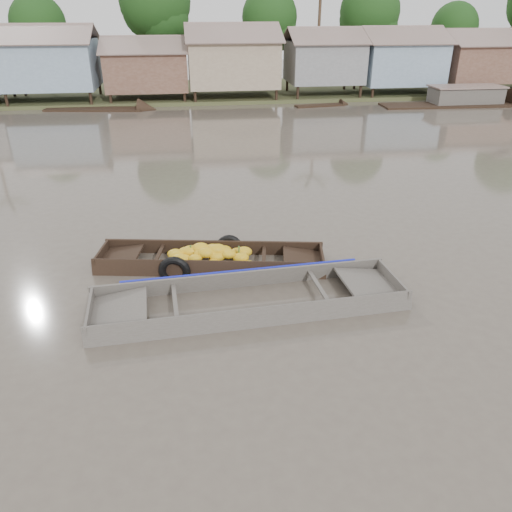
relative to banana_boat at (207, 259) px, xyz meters
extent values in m
plane|color=#50473E|center=(0.82, -2.35, -0.20)|extent=(120.00, 120.00, 0.00)
cube|color=#384723|center=(0.82, 30.65, -0.20)|extent=(120.00, 12.00, 0.50)
cube|color=#7B93AA|center=(-9.68, 27.15, 2.50)|extent=(6.20, 5.20, 3.20)
cube|color=brown|center=(-9.68, 25.74, 4.55)|extent=(6.60, 3.02, 1.28)
cube|color=brown|center=(-9.68, 28.55, 4.55)|extent=(6.60, 3.02, 1.28)
cube|color=brown|center=(-2.98, 27.15, 2.00)|extent=(5.80, 4.60, 2.70)
cube|color=brown|center=(-2.98, 25.90, 3.80)|extent=(6.20, 2.67, 1.14)
cube|color=brown|center=(-2.98, 28.39, 3.80)|extent=(6.20, 2.67, 1.14)
cube|color=gray|center=(3.32, 27.15, 2.45)|extent=(6.50, 5.30, 3.30)
cube|color=brown|center=(3.32, 25.72, 4.55)|extent=(6.90, 3.08, 1.31)
cube|color=brown|center=(3.32, 28.58, 4.55)|extent=(6.90, 3.08, 1.31)
cube|color=slate|center=(10.32, 27.15, 2.40)|extent=(5.40, 4.70, 2.90)
cube|color=brown|center=(10.32, 25.88, 4.30)|extent=(5.80, 2.73, 1.17)
cube|color=brown|center=(10.32, 28.42, 4.30)|extent=(5.80, 2.73, 1.17)
cube|color=#7B93AA|center=(16.32, 27.15, 2.30)|extent=(6.00, 5.00, 3.10)
cube|color=brown|center=(16.32, 25.80, 4.30)|extent=(6.40, 2.90, 1.24)
cube|color=brown|center=(16.32, 28.50, 4.30)|extent=(6.40, 2.90, 1.24)
cube|color=brown|center=(22.82, 27.15, 2.25)|extent=(5.70, 4.90, 2.80)
cube|color=brown|center=(22.82, 25.82, 4.10)|extent=(6.10, 2.85, 1.21)
cube|color=brown|center=(22.82, 28.47, 4.10)|extent=(6.10, 2.85, 1.21)
cylinder|color=#473323|center=(-11.18, 31.65, 2.25)|extent=(0.28, 0.28, 4.90)
sphere|color=#143310|center=(-11.18, 31.65, 5.05)|extent=(4.20, 4.20, 4.20)
cylinder|color=#473323|center=(-2.18, 30.65, 2.95)|extent=(0.28, 0.28, 6.30)
sphere|color=#143310|center=(-2.18, 30.65, 6.55)|extent=(5.40, 5.40, 5.40)
cylinder|color=#473323|center=(6.82, 31.65, 2.43)|extent=(0.28, 0.28, 5.25)
sphere|color=#143310|center=(6.82, 31.65, 5.43)|extent=(4.50, 4.50, 4.50)
cylinder|color=#473323|center=(14.82, 30.65, 2.60)|extent=(0.28, 0.28, 5.60)
sphere|color=#143310|center=(14.82, 30.65, 5.80)|extent=(4.80, 4.80, 4.80)
cylinder|color=#473323|center=(22.82, 31.65, 2.08)|extent=(0.28, 0.28, 4.55)
sphere|color=#143310|center=(22.82, 31.65, 4.68)|extent=(3.90, 3.90, 3.90)
cylinder|color=#473323|center=(10.82, 31.15, 3.80)|extent=(0.24, 0.24, 8.00)
cube|color=black|center=(0.10, 0.00, -0.28)|extent=(6.25, 2.20, 0.08)
cube|color=black|center=(0.22, 0.66, -0.03)|extent=(6.21, 1.22, 0.58)
cube|color=black|center=(-0.01, -0.66, -0.03)|extent=(6.21, 1.22, 0.58)
cube|color=black|center=(3.13, -0.52, -0.03)|extent=(0.29, 1.35, 0.55)
cube|color=black|center=(2.60, -0.43, 0.04)|extent=(1.25, 1.34, 0.21)
cube|color=black|center=(-2.92, 0.52, -0.03)|extent=(0.29, 1.35, 0.55)
cube|color=black|center=(-2.39, 0.43, 0.04)|extent=(1.25, 1.34, 0.21)
cube|color=black|center=(-1.34, 0.25, 0.09)|extent=(0.32, 1.31, 0.05)
cube|color=black|center=(1.55, -0.25, 0.09)|extent=(0.32, 1.31, 0.05)
ellipsoid|color=gold|center=(0.16, 0.09, 0.28)|extent=(0.42, 0.33, 0.24)
ellipsoid|color=gold|center=(-0.12, 0.19, 0.18)|extent=(0.49, 0.38, 0.27)
ellipsoid|color=gold|center=(0.45, 0.33, 0.08)|extent=(0.48, 0.37, 0.27)
ellipsoid|color=gold|center=(0.27, -0.07, 0.30)|extent=(0.57, 0.44, 0.32)
ellipsoid|color=gold|center=(-0.04, 0.25, 0.16)|extent=(0.49, 0.38, 0.27)
ellipsoid|color=gold|center=(-0.58, 0.19, 0.17)|extent=(0.47, 0.37, 0.26)
ellipsoid|color=gold|center=(0.90, -0.30, 0.12)|extent=(0.51, 0.39, 0.28)
ellipsoid|color=gold|center=(-0.64, -0.10, 0.08)|extent=(0.49, 0.38, 0.27)
ellipsoid|color=gold|center=(0.58, -0.26, 0.23)|extent=(0.43, 0.33, 0.24)
ellipsoid|color=gold|center=(-0.33, -0.22, 0.15)|extent=(0.43, 0.33, 0.24)
ellipsoid|color=gold|center=(0.07, 0.15, 0.20)|extent=(0.53, 0.41, 0.29)
ellipsoid|color=gold|center=(1.08, -0.56, 0.01)|extent=(0.46, 0.36, 0.26)
ellipsoid|color=gold|center=(-0.92, -0.19, -0.04)|extent=(0.44, 0.34, 0.25)
ellipsoid|color=gold|center=(-0.88, 0.32, 0.06)|extent=(0.51, 0.39, 0.28)
ellipsoid|color=gold|center=(-0.15, -0.04, 0.21)|extent=(0.52, 0.40, 0.29)
ellipsoid|color=gold|center=(0.49, -0.13, 0.21)|extent=(0.51, 0.39, 0.28)
ellipsoid|color=gold|center=(-0.15, 0.37, 0.17)|extent=(0.44, 0.34, 0.24)
ellipsoid|color=gold|center=(-0.01, 0.30, 0.12)|extent=(0.45, 0.35, 0.25)
ellipsoid|color=gold|center=(0.50, 0.36, 0.07)|extent=(0.46, 0.36, 0.26)
ellipsoid|color=gold|center=(-0.68, -0.19, 0.01)|extent=(0.54, 0.41, 0.30)
ellipsoid|color=gold|center=(-0.45, 0.16, 0.20)|extent=(0.55, 0.43, 0.31)
ellipsoid|color=gold|center=(1.02, 0.08, 0.10)|extent=(0.54, 0.42, 0.30)
ellipsoid|color=gold|center=(-0.73, -0.18, 0.03)|extent=(0.54, 0.42, 0.30)
ellipsoid|color=gold|center=(-0.74, -0.07, 0.07)|extent=(0.55, 0.43, 0.31)
ellipsoid|color=gold|center=(0.15, -0.38, 0.04)|extent=(0.45, 0.35, 0.25)
ellipsoid|color=gold|center=(0.16, -0.12, 0.20)|extent=(0.50, 0.38, 0.28)
ellipsoid|color=gold|center=(0.86, 0.18, 0.05)|extent=(0.48, 0.37, 0.27)
ellipsoid|color=gold|center=(-0.17, 0.11, 0.30)|extent=(0.52, 0.41, 0.29)
ellipsoid|color=gold|center=(-0.03, -0.15, 0.26)|extent=(0.53, 0.41, 0.29)
ellipsoid|color=gold|center=(-0.82, 0.12, 0.08)|extent=(0.56, 0.43, 0.31)
ellipsoid|color=gold|center=(-0.92, 0.12, -0.01)|extent=(0.43, 0.33, 0.24)
ellipsoid|color=gold|center=(0.27, -0.23, 0.16)|extent=(0.48, 0.37, 0.27)
cylinder|color=#3F6626|center=(-0.44, 0.10, 0.29)|extent=(0.04, 0.04, 0.20)
cylinder|color=#3F6626|center=(0.32, -0.04, 0.29)|extent=(0.04, 0.04, 0.20)
cylinder|color=#3F6626|center=(0.87, -0.13, 0.29)|extent=(0.04, 0.04, 0.20)
torus|color=black|center=(0.67, 0.67, -0.01)|extent=(0.80, 0.33, 0.78)
torus|color=black|center=(-0.90, -0.59, -0.01)|extent=(0.88, 0.34, 0.86)
cube|color=#47423C|center=(0.89, -2.24, -0.28)|extent=(7.45, 2.06, 0.08)
cube|color=#47423C|center=(0.83, -1.34, -0.02)|extent=(7.52, 0.65, 0.60)
cube|color=#47423C|center=(0.95, -3.14, -0.02)|extent=(7.52, 0.65, 0.60)
cube|color=#47423C|center=(4.57, -2.00, -0.02)|extent=(0.18, 1.84, 0.57)
cube|color=#47423C|center=(3.93, -2.05, 0.05)|extent=(1.38, 1.66, 0.24)
cube|color=#47423C|center=(-2.78, -2.48, -0.02)|extent=(0.18, 1.84, 0.57)
cube|color=#47423C|center=(-2.14, -2.44, 0.05)|extent=(1.38, 1.66, 0.24)
cube|color=#47423C|center=(-0.87, -2.36, 0.10)|extent=(0.21, 1.77, 0.05)
cube|color=#47423C|center=(2.65, -2.13, 0.10)|extent=(0.21, 1.77, 0.05)
cube|color=#665E54|center=(0.89, -2.24, -0.23)|extent=(5.68, 1.80, 0.02)
cube|color=#1018A6|center=(0.83, -1.28, 0.21)|extent=(6.08, 0.48, 0.15)
torus|color=olive|center=(3.56, -2.37, -0.21)|extent=(0.42, 0.42, 0.06)
torus|color=olive|center=(3.56, -2.37, -0.17)|extent=(0.34, 0.34, 0.06)
cube|color=black|center=(-6.59, 24.08, -0.25)|extent=(6.84, 2.48, 0.35)
cube|color=black|center=(9.16, 23.30, -0.25)|extent=(3.62, 1.26, 0.35)
cube|color=black|center=(18.50, 22.20, -0.25)|extent=(9.99, 2.53, 0.35)
cube|color=black|center=(19.82, 22.65, 0.35)|extent=(5.00, 2.00, 1.20)
camera|label=1|loc=(-0.34, -12.40, 6.32)|focal=35.00mm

